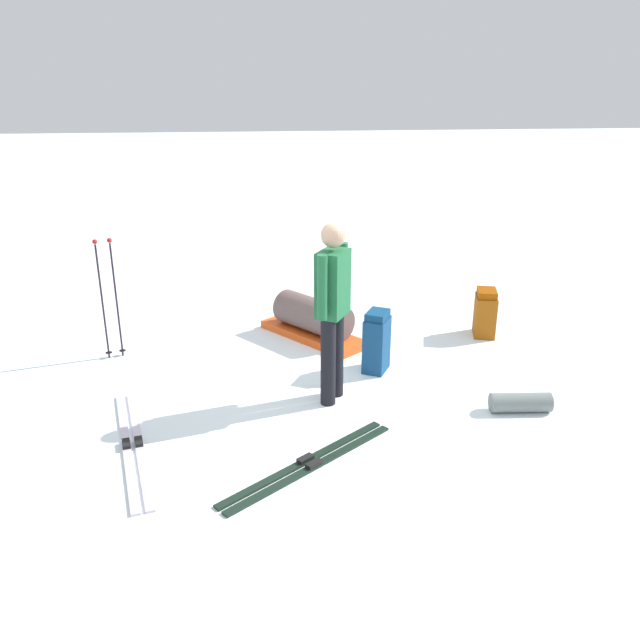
# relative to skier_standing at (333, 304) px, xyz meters

# --- Properties ---
(ground_plane) EXTENTS (80.00, 80.00, 0.00)m
(ground_plane) POSITION_rel_skier_standing_xyz_m (0.07, -0.29, -0.95)
(ground_plane) COLOR white
(skier_standing) EXTENTS (0.37, 0.50, 1.70)m
(skier_standing) POSITION_rel_skier_standing_xyz_m (0.00, 0.00, 0.00)
(skier_standing) COLOR black
(skier_standing) RESTS_ON ground_plane
(ski_pair_near) EXTENTS (0.55, 1.90, 0.05)m
(ski_pair_near) POSITION_rel_skier_standing_xyz_m (1.77, 0.60, -0.94)
(ski_pair_near) COLOR silver
(ski_pair_near) RESTS_ON ground_plane
(ski_pair_far) EXTENTS (1.49, 1.14, 0.05)m
(ski_pair_far) POSITION_rel_skier_standing_xyz_m (0.35, 1.09, -0.94)
(ski_pair_far) COLOR black
(ski_pair_far) RESTS_ON ground_plane
(backpack_large_dark) EXTENTS (0.35, 0.38, 0.66)m
(backpack_large_dark) POSITION_rel_skier_standing_xyz_m (-0.56, -0.58, -0.63)
(backpack_large_dark) COLOR navy
(backpack_large_dark) RESTS_ON ground_plane
(backpack_bright) EXTENTS (0.33, 0.41, 0.57)m
(backpack_bright) POSITION_rel_skier_standing_xyz_m (-2.07, -1.38, -0.68)
(backpack_bright) COLOR #93480D
(backpack_bright) RESTS_ON ground_plane
(ski_poles_planted_near) EXTENTS (0.21, 0.11, 1.33)m
(ski_poles_planted_near) POSITION_rel_skier_standing_xyz_m (2.21, -1.34, -0.22)
(ski_poles_planted_near) COLOR black
(ski_poles_planted_near) RESTS_ON ground_plane
(gear_sled) EXTENTS (1.19, 1.39, 0.49)m
(gear_sled) POSITION_rel_skier_standing_xyz_m (-0.03, -1.58, -0.73)
(gear_sled) COLOR #E65018
(gear_sled) RESTS_ON ground_plane
(sleeping_mat_rolled) EXTENTS (0.57, 0.24, 0.18)m
(sleeping_mat_rolled) POSITION_rel_skier_standing_xyz_m (-1.67, 0.49, -0.86)
(sleeping_mat_rolled) COLOR slate
(sleeping_mat_rolled) RESTS_ON ground_plane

